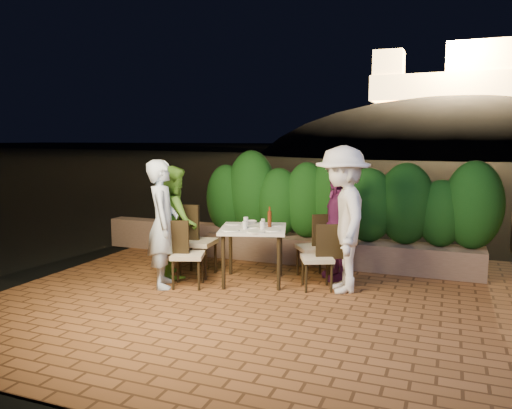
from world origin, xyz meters
The scene contains 29 objects.
ground centered at (0.00, 0.00, -0.02)m, with size 400.00×400.00×0.00m, color black.
terrace_floor centered at (0.00, 0.50, -0.07)m, with size 7.00×6.00×0.15m, color brown.
planter centered at (0.20, 2.30, 0.20)m, with size 4.20×0.55×0.40m, color #755C4B.
hedge centered at (0.20, 2.30, 0.95)m, with size 4.00×0.70×1.10m, color #113D11, non-canonical shape.
parapet centered at (-2.80, 2.30, 0.25)m, with size 2.20×0.30×0.50m, color #755C4B.
hill centered at (2.00, 60.00, -4.00)m, with size 52.00×40.00×22.00m, color black.
fortress centered at (2.00, 60.00, 10.50)m, with size 26.00×8.00×8.00m, color #FFCC7A, non-canonical shape.
dining_table centered at (-0.66, 0.97, 0.38)m, with size 0.86×0.86×0.75m, color white, non-canonical shape.
plate_nw centered at (-0.85, 0.67, 0.76)m, with size 0.22×0.22×0.01m, color white.
plate_sw centered at (-1.03, 1.11, 0.76)m, with size 0.20×0.20×0.01m, color white.
plate_ne centered at (-0.37, 0.87, 0.76)m, with size 0.24×0.24×0.01m, color white.
plate_se centered at (-0.46, 1.25, 0.76)m, with size 0.21×0.21×0.01m, color white.
plate_centre centered at (-0.69, 1.00, 0.76)m, with size 0.24×0.24×0.01m, color white.
plate_front centered at (-0.50, 0.68, 0.76)m, with size 0.24×0.24×0.01m, color white.
glass_nw centered at (-0.73, 0.83, 0.80)m, with size 0.06×0.06×0.11m, color silver.
glass_sw centered at (-0.83, 1.12, 0.81)m, with size 0.07×0.07×0.11m, color silver.
glass_ne centered at (-0.50, 0.90, 0.80)m, with size 0.06×0.06×0.11m, color silver.
glass_se centered at (-0.59, 1.15, 0.80)m, with size 0.06×0.06×0.10m, color silver.
beer_bottle centered at (-0.48, 1.10, 0.89)m, with size 0.05×0.05×0.28m, color #55210E, non-canonical shape.
bowl centered at (-0.82, 1.28, 0.77)m, with size 0.15×0.15×0.04m, color white.
chair_left_front centered at (-1.38, 0.46, 0.44)m, with size 0.41×0.41×0.88m, color black, non-canonical shape.
chair_left_back centered at (-1.52, 0.99, 0.51)m, with size 0.47×0.47×1.01m, color black, non-canonical shape.
chair_right_front centered at (0.22, 0.97, 0.42)m, with size 0.39×0.39×0.85m, color black, non-canonical shape.
chair_right_back centered at (0.04, 1.48, 0.45)m, with size 0.41×0.41×0.89m, color black, non-canonical shape.
diner_blue centered at (-1.69, 0.36, 0.83)m, with size 0.61×0.40×1.67m, color silver.
diner_green centered at (-1.82, 0.87, 0.78)m, with size 0.76×0.59×1.56m, color #69B839.
diner_white centered at (0.53, 1.03, 0.93)m, with size 1.20×0.69×1.85m, color white.
diner_purple centered at (0.36, 1.54, 0.74)m, with size 0.87×0.36×1.49m, color #682260.
parapet_lamp centered at (-2.40, 2.30, 0.57)m, with size 0.10×0.10×0.14m, color orange.
Camera 1 is at (1.79, -5.15, 1.93)m, focal length 35.00 mm.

